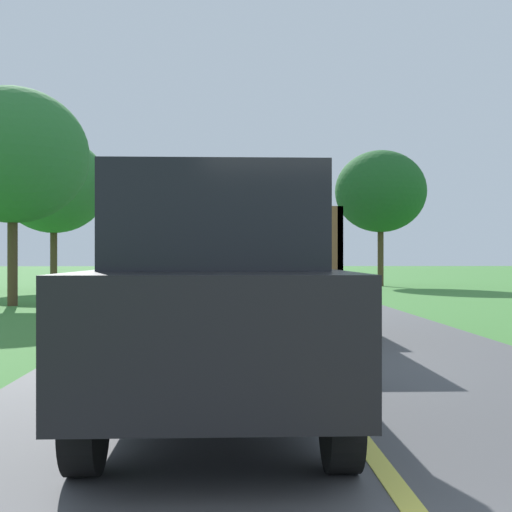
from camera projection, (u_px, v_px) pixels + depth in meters
banana_truck_near at (251, 252)px, 13.35m from camera, size 2.38×5.82×2.80m
banana_truck_far at (236, 255)px, 28.65m from camera, size 2.38×5.81×2.80m
roadside_tree_near_left at (381, 192)px, 32.95m from camera, size 4.28×4.28×6.38m
roadside_tree_mid_right at (54, 185)px, 28.33m from camera, size 4.32×4.32×6.22m
roadside_tree_far_left at (13, 155)px, 19.71m from camera, size 4.25×4.25×6.16m
following_car at (217, 297)px, 5.44m from camera, size 1.74×4.10×1.92m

